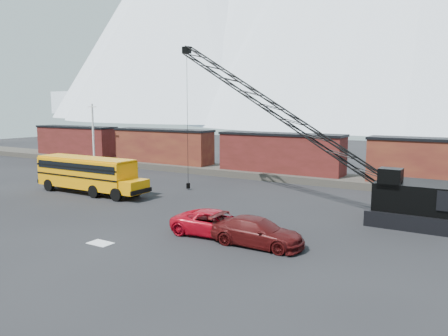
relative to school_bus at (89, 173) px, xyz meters
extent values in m
plane|color=black|center=(11.16, -5.66, -1.79)|extent=(160.00, 160.00, 0.00)
cone|color=white|center=(-168.84, 254.34, 75.01)|extent=(240.00, 240.00, 160.00)
cone|color=white|center=(-248.84, 294.34, 65.41)|extent=(220.00, 220.00, 140.00)
cube|color=#413C36|center=(11.16, 16.34, -1.44)|extent=(120.00, 5.00, 0.70)
cube|color=#581918|center=(-20.84, 16.34, 0.91)|extent=(13.50, 2.90, 4.00)
cube|color=black|center=(-20.84, 16.34, 2.96)|extent=(13.70, 3.10, 0.25)
cube|color=black|center=(-25.04, 16.34, -0.79)|extent=(2.20, 2.40, 0.60)
cube|color=black|center=(-16.64, 16.34, -0.79)|extent=(2.20, 2.40, 0.60)
cube|color=#451513|center=(-4.84, 16.34, 0.91)|extent=(13.50, 2.90, 4.00)
cube|color=black|center=(-4.84, 16.34, 2.96)|extent=(13.70, 3.10, 0.25)
cube|color=black|center=(-9.04, 16.34, -0.79)|extent=(2.20, 2.40, 0.60)
cube|color=black|center=(-0.64, 16.34, -0.79)|extent=(2.20, 2.40, 0.60)
cube|color=#581918|center=(11.16, 16.34, 0.91)|extent=(13.50, 2.90, 4.00)
cube|color=black|center=(11.16, 16.34, 2.96)|extent=(13.70, 3.10, 0.25)
cube|color=black|center=(6.96, 16.34, -0.79)|extent=(2.20, 2.40, 0.60)
cube|color=black|center=(15.36, 16.34, -0.79)|extent=(2.20, 2.40, 0.60)
cube|color=#451513|center=(27.16, 16.34, 0.91)|extent=(13.50, 2.90, 4.00)
cube|color=black|center=(22.96, 16.34, -0.79)|extent=(2.20, 2.40, 0.60)
cylinder|color=silver|center=(-12.84, 12.34, 2.21)|extent=(0.24, 0.24, 8.00)
cube|color=silver|center=(-12.84, 12.34, 5.81)|extent=(1.40, 0.12, 0.12)
cube|color=silver|center=(11.66, -9.66, -1.78)|extent=(1.40, 0.90, 0.02)
cube|color=orange|center=(-0.35, 0.00, 0.01)|extent=(10.00, 2.50, 2.50)
cube|color=orange|center=(5.25, 0.00, -0.69)|extent=(1.60, 2.30, 1.10)
cube|color=orange|center=(-0.35, 0.00, 1.31)|extent=(10.00, 2.30, 0.18)
cube|color=black|center=(-0.35, -1.26, 0.71)|extent=(9.60, 0.05, 0.65)
cube|color=black|center=(-0.35, 1.26, 0.71)|extent=(9.60, 0.05, 0.65)
cube|color=black|center=(6.10, 0.00, -0.99)|extent=(0.15, 2.45, 0.35)
cube|color=black|center=(-5.40, 0.00, -0.99)|extent=(0.15, 2.50, 0.35)
cylinder|color=black|center=(-3.95, -1.15, -1.24)|extent=(1.10, 0.35, 1.10)
cylinder|color=black|center=(-3.95, 1.15, -1.24)|extent=(1.10, 0.35, 1.10)
cylinder|color=black|center=(1.85, -1.15, -1.24)|extent=(1.10, 0.35, 1.10)
cylinder|color=black|center=(1.85, 1.15, -1.24)|extent=(1.10, 0.35, 1.10)
cylinder|color=black|center=(4.45, -1.15, -1.24)|extent=(1.10, 0.35, 1.10)
cylinder|color=black|center=(4.45, 1.15, -1.24)|extent=(1.10, 0.35, 1.10)
imported|color=#B20818|center=(16.43, -5.00, -1.05)|extent=(5.58, 2.96, 1.49)
imported|color=#400B0B|center=(19.41, -5.43, -1.02)|extent=(5.37, 2.25, 1.55)
cube|color=black|center=(26.22, 2.24, -1.29)|extent=(5.50, 1.00, 1.00)
cube|color=black|center=(26.22, 5.44, -1.29)|extent=(5.50, 1.00, 1.00)
cube|color=black|center=(26.22, 3.84, 0.11)|extent=(4.80, 3.60, 1.80)
cube|color=black|center=(24.82, 2.64, 1.31)|extent=(1.40, 1.20, 1.30)
cube|color=black|center=(24.82, 2.09, 1.31)|extent=(1.20, 0.06, 0.90)
cube|color=black|center=(6.48, 5.99, 10.83)|extent=(0.70, 0.50, 0.60)
cylinder|color=black|center=(6.48, 5.99, 4.52)|extent=(0.04, 0.04, 12.33)
cube|color=black|center=(6.48, 5.99, -1.44)|extent=(0.25, 0.25, 0.50)
camera|label=1|loc=(29.92, -26.39, 5.86)|focal=35.00mm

